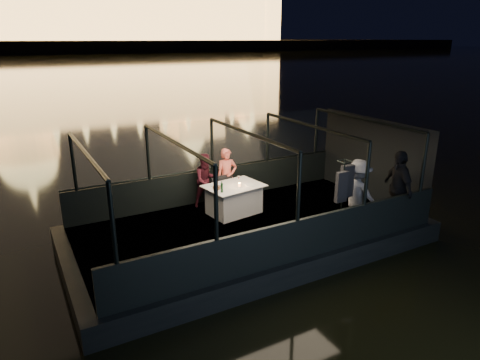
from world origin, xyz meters
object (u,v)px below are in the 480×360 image
dining_table_central (234,199)px  passenger_dark (397,191)px  wine_bottle (222,186)px  passenger_stripe (357,194)px  person_man_maroon (206,180)px  chair_port_right (228,191)px  coat_stand (342,198)px  chair_port_left (221,193)px  person_woman_coral (227,177)px

dining_table_central → passenger_dark: bearing=-38.2°
passenger_dark → wine_bottle: 4.26m
passenger_stripe → person_man_maroon: bearing=23.7°
passenger_dark → wine_bottle: bearing=-104.4°
person_man_maroon → passenger_stripe: (2.59, -2.99, 0.10)m
chair_port_right → wine_bottle: size_ratio=3.02×
person_man_maroon → passenger_dark: size_ratio=0.79×
passenger_dark → wine_bottle: passenger_dark is taller
chair_port_right → person_man_maroon: bearing=144.8°
dining_table_central → coat_stand: bearing=-55.7°
person_man_maroon → passenger_dark: passenger_dark is taller
chair_port_left → person_man_maroon: (-0.25, 0.37, 0.30)m
wine_bottle → chair_port_left: bearing=66.0°
person_man_maroon → person_woman_coral: bearing=-8.9°
dining_table_central → person_man_maroon: person_man_maroon is taller
person_woman_coral → passenger_dark: passenger_dark is taller
coat_stand → person_woman_coral: bearing=115.0°
passenger_dark → wine_bottle: (-3.65, 2.18, 0.06)m
coat_stand → person_woman_coral: 3.34m
dining_table_central → chair_port_right: size_ratio=1.70×
passenger_stripe → chair_port_left: bearing=24.6°
person_man_maroon → passenger_dark: (3.56, -3.30, 0.10)m
chair_port_right → passenger_dark: size_ratio=0.46×
chair_port_left → coat_stand: bearing=-64.5°
dining_table_central → wine_bottle: wine_bottle is taller
dining_table_central → chair_port_right: (0.07, 0.45, 0.06)m
dining_table_central → coat_stand: (1.57, -2.31, 0.51)m
person_man_maroon → coat_stand: bearing=-57.0°
coat_stand → person_man_maroon: 3.70m
dining_table_central → wine_bottle: size_ratio=5.15×
chair_port_right → coat_stand: (1.51, -2.76, 0.45)m
person_woman_coral → dining_table_central: bearing=-92.5°
coat_stand → passenger_dark: coat_stand is taller
chair_port_right → chair_port_left: bearing=-177.5°
person_woman_coral → passenger_stripe: (2.01, -2.89, 0.10)m
chair_port_left → chair_port_right: 0.23m
wine_bottle → coat_stand: bearing=-44.1°
chair_port_left → person_woman_coral: (0.33, 0.27, 0.30)m
chair_port_right → passenger_stripe: passenger_stripe is taller
chair_port_left → coat_stand: 3.29m
chair_port_left → passenger_stripe: size_ratio=0.49×
chair_port_right → person_man_maroon: (-0.47, 0.37, 0.30)m
chair_port_left → chair_port_right: bearing=-6.7°
chair_port_right → person_man_maroon: 0.67m
dining_table_central → coat_stand: 2.84m
dining_table_central → wine_bottle: (-0.49, -0.30, 0.53)m
coat_stand → wine_bottle: (-2.07, 2.00, 0.02)m
person_man_maroon → passenger_stripe: passenger_stripe is taller
wine_bottle → chair_port_right: bearing=53.2°
dining_table_central → person_man_maroon: 0.98m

